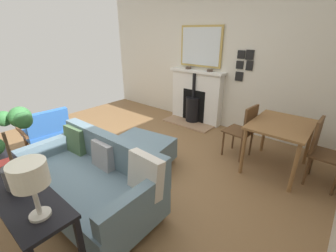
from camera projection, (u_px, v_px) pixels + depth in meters
name	position (u px, v px, depth m)	size (l,w,h in m)	color
ground_plane	(116.00, 165.00, 3.46)	(5.05, 5.52, 0.01)	olive
wall_left	(208.00, 56.00, 4.68)	(0.12, 5.52, 2.85)	beige
fireplace	(195.00, 99.00, 4.98)	(0.61, 1.27, 1.15)	#9E7A5B
mirror_over_mantel	(201.00, 46.00, 4.62)	(0.04, 0.97, 0.81)	tan
mantel_bowl_near	(188.00, 68.00, 4.86)	(0.13, 0.13, 0.05)	#47382D
mantel_bowl_far	(210.00, 70.00, 4.54)	(0.13, 0.13, 0.04)	#47382D
sofa	(92.00, 180.00, 2.56)	(0.91, 1.74, 0.81)	#B2B2B7
ottoman	(145.00, 148.00, 3.43)	(0.65, 0.90, 0.42)	#B2B2B7
armchair_accent	(46.00, 129.00, 3.58)	(0.72, 0.64, 0.81)	brown
console_table	(13.00, 189.00, 1.93)	(0.36, 1.62, 0.74)	black
table_lamp_far_end	(30.00, 177.00, 1.41)	(0.23, 0.23, 0.42)	beige
potted_plant	(3.00, 136.00, 1.64)	(0.41, 0.44, 0.73)	#4C4C51
dining_table	(281.00, 130.00, 3.14)	(0.97, 0.75, 0.72)	olive
dining_chair_near_fireplace	(244.00, 128.00, 3.48)	(0.44, 0.44, 0.88)	brown
dining_chair_by_back_wall	(321.00, 148.00, 2.88)	(0.41, 0.41, 0.90)	brown
photo_gallery_row	(244.00, 64.00, 4.17)	(0.02, 0.32, 0.58)	black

